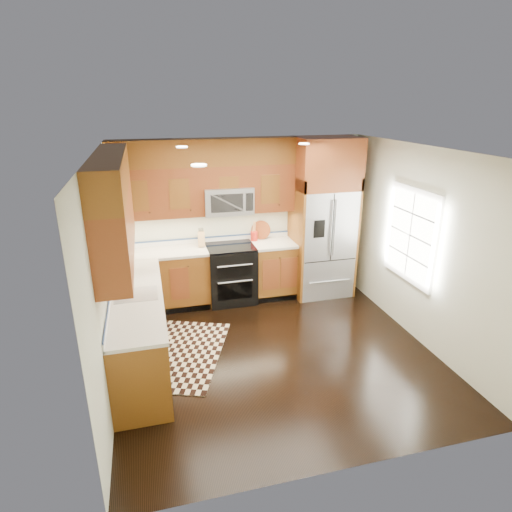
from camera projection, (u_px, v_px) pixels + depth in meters
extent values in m
plane|color=black|center=(275.00, 351.00, 5.67)|extent=(4.00, 4.00, 0.00)
cube|color=silver|center=(241.00, 218.00, 7.04)|extent=(4.00, 0.02, 2.60)
cube|color=silver|center=(105.00, 276.00, 4.75)|extent=(0.02, 4.00, 2.60)
cube|color=silver|center=(420.00, 246.00, 5.69)|extent=(0.02, 4.00, 2.60)
cube|color=white|center=(411.00, 235.00, 5.84)|extent=(0.04, 1.10, 1.30)
cube|color=white|center=(410.00, 235.00, 5.83)|extent=(0.02, 0.95, 1.15)
cube|color=brown|center=(165.00, 281.00, 6.75)|extent=(1.37, 0.60, 0.90)
cube|color=brown|center=(274.00, 270.00, 7.17)|extent=(0.72, 0.60, 0.90)
cube|color=brown|center=(140.00, 331.00, 5.29)|extent=(0.60, 2.40, 0.90)
cube|color=beige|center=(210.00, 249.00, 6.76)|extent=(2.85, 0.62, 0.04)
cube|color=beige|center=(136.00, 296.00, 5.13)|extent=(0.62, 2.40, 0.04)
cube|color=brown|center=(206.00, 190.00, 6.57)|extent=(2.85, 0.33, 0.75)
cube|color=brown|center=(116.00, 224.00, 4.79)|extent=(0.33, 2.40, 0.75)
cube|color=brown|center=(205.00, 152.00, 6.37)|extent=(2.85, 0.33, 0.40)
cube|color=brown|center=(110.00, 173.00, 4.59)|extent=(0.33, 2.40, 0.40)
cube|color=black|center=(231.00, 274.00, 6.97)|extent=(0.76, 0.64, 0.92)
cube|color=black|center=(230.00, 247.00, 6.80)|extent=(0.76, 0.60, 0.02)
cube|color=black|center=(235.00, 272.00, 6.63)|extent=(0.55, 0.01, 0.18)
cube|color=black|center=(235.00, 291.00, 6.74)|extent=(0.55, 0.01, 0.28)
cylinder|color=#B2B2B7|center=(235.00, 266.00, 6.56)|extent=(0.55, 0.02, 0.02)
cylinder|color=#B2B2B7|center=(235.00, 282.00, 6.66)|extent=(0.55, 0.02, 0.02)
cube|color=#B2B2B7|center=(228.00, 200.00, 6.67)|extent=(0.76, 0.40, 0.42)
cube|color=black|center=(227.00, 203.00, 6.48)|extent=(0.50, 0.01, 0.28)
cube|color=#B2B2B7|center=(322.00, 242.00, 7.15)|extent=(0.90, 0.74, 1.80)
cube|color=black|center=(332.00, 228.00, 6.69)|extent=(0.01, 0.01, 1.08)
cube|color=black|center=(319.00, 229.00, 6.63)|extent=(0.18, 0.01, 0.28)
cube|color=brown|center=(295.00, 238.00, 7.00)|extent=(0.04, 0.74, 2.00)
cube|color=brown|center=(348.00, 234.00, 7.22)|extent=(0.04, 0.74, 2.00)
cube|color=brown|center=(326.00, 163.00, 6.70)|extent=(0.98, 0.74, 0.80)
cube|color=#B2B2B7|center=(136.00, 294.00, 5.12)|extent=(0.50, 0.42, 0.02)
cylinder|color=#B2B2B7|center=(118.00, 279.00, 5.23)|extent=(0.02, 0.02, 0.28)
torus|color=#B2B2B7|center=(117.00, 270.00, 5.11)|extent=(0.18, 0.02, 0.18)
cube|color=black|center=(182.00, 353.00, 5.61)|extent=(1.51, 1.89, 0.01)
cube|color=tan|center=(201.00, 239.00, 6.79)|extent=(0.12, 0.16, 0.23)
cylinder|color=red|center=(254.00, 236.00, 7.06)|extent=(0.13, 0.13, 0.15)
cylinder|color=brown|center=(261.00, 238.00, 7.17)|extent=(0.41, 0.41, 0.02)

